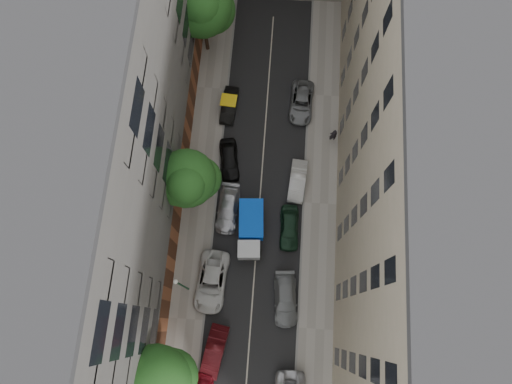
# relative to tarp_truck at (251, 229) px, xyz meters

# --- Properties ---
(ground) EXTENTS (120.00, 120.00, 0.00)m
(ground) POSITION_rel_tarp_truck_xyz_m (0.60, 3.07, -1.30)
(ground) COLOR #4C4C49
(ground) RESTS_ON ground
(road_surface) EXTENTS (8.00, 44.00, 0.02)m
(road_surface) POSITION_rel_tarp_truck_xyz_m (0.60, 3.07, -1.29)
(road_surface) COLOR black
(road_surface) RESTS_ON ground
(sidewalk_left) EXTENTS (3.00, 44.00, 0.15)m
(sidewalk_left) POSITION_rel_tarp_truck_xyz_m (-4.90, 3.07, -1.23)
(sidewalk_left) COLOR gray
(sidewalk_left) RESTS_ON ground
(sidewalk_right) EXTENTS (3.00, 44.00, 0.15)m
(sidewalk_right) POSITION_rel_tarp_truck_xyz_m (6.10, 3.07, -1.23)
(sidewalk_right) COLOR gray
(sidewalk_right) RESTS_ON ground
(building_left) EXTENTS (8.00, 44.00, 20.00)m
(building_left) POSITION_rel_tarp_truck_xyz_m (-10.40, 3.07, 8.70)
(building_left) COLOR #54514E
(building_left) RESTS_ON ground
(building_right) EXTENTS (8.00, 44.00, 20.00)m
(building_right) POSITION_rel_tarp_truck_xyz_m (11.60, 3.07, 8.70)
(building_right) COLOR tan
(building_right) RESTS_ON ground
(tarp_truck) EXTENTS (2.33, 5.24, 2.36)m
(tarp_truck) POSITION_rel_tarp_truck_xyz_m (0.00, 0.00, 0.00)
(tarp_truck) COLOR black
(tarp_truck) RESTS_ON ground
(car_left_1) EXTENTS (2.21, 4.51, 1.42)m
(car_left_1) POSITION_rel_tarp_truck_xyz_m (-2.20, -10.33, -0.59)
(car_left_1) COLOR #4A0E13
(car_left_1) RESTS_ON ground
(car_left_2) EXTENTS (2.87, 5.58, 1.51)m
(car_left_2) POSITION_rel_tarp_truck_xyz_m (-3.00, -4.73, -0.55)
(car_left_2) COLOR silver
(car_left_2) RESTS_ON ground
(car_left_3) EXTENTS (2.13, 4.70, 1.33)m
(car_left_3) POSITION_rel_tarp_truck_xyz_m (-2.20, 1.79, -0.63)
(car_left_3) COLOR #B3B3B8
(car_left_3) RESTS_ON ground
(car_left_4) EXTENTS (2.38, 4.44, 1.44)m
(car_left_4) POSITION_rel_tarp_truck_xyz_m (-2.50, 6.47, -0.58)
(car_left_4) COLOR black
(car_left_4) RESTS_ON ground
(car_left_5) EXTENTS (1.63, 3.96, 1.28)m
(car_left_5) POSITION_rel_tarp_truck_xyz_m (-3.00, 12.07, -0.66)
(car_left_5) COLOR black
(car_left_5) RESTS_ON ground
(car_right_1) EXTENTS (2.31, 4.86, 1.37)m
(car_right_1) POSITION_rel_tarp_truck_xyz_m (3.40, -5.73, -0.62)
(car_right_1) COLOR slate
(car_right_1) RESTS_ON ground
(car_right_2) EXTENTS (1.79, 4.22, 1.42)m
(car_right_2) POSITION_rel_tarp_truck_xyz_m (3.40, 0.47, -0.59)
(car_right_2) COLOR #152F1E
(car_right_2) RESTS_ON ground
(car_right_3) EXTENTS (1.71, 4.16, 1.34)m
(car_right_3) POSITION_rel_tarp_truck_xyz_m (3.91, 4.88, -0.63)
(car_right_3) COLOR silver
(car_right_3) RESTS_ON ground
(car_right_4) EXTENTS (2.37, 4.78, 1.30)m
(car_right_4) POSITION_rel_tarp_truck_xyz_m (3.92, 12.87, -0.65)
(car_right_4) COLOR slate
(car_right_4) RESTS_ON ground
(tree_mid) EXTENTS (5.05, 4.74, 8.55)m
(tree_mid) POSITION_rel_tarp_truck_xyz_m (-5.13, 2.58, 4.62)
(tree_mid) COLOR #382619
(tree_mid) RESTS_ON sidewalk_left
(tree_far) EXTENTS (5.87, 5.69, 9.47)m
(tree_far) POSITION_rel_tarp_truck_xyz_m (-5.70, 18.41, 5.13)
(tree_far) COLOR #382619
(tree_far) RESTS_ON sidewalk_left
(lamp_post) EXTENTS (0.36, 0.36, 6.87)m
(lamp_post) POSITION_rel_tarp_truck_xyz_m (-4.98, -5.45, 3.04)
(lamp_post) COLOR #185630
(lamp_post) RESTS_ON sidewalk_left
(pedestrian) EXTENTS (0.74, 0.53, 1.92)m
(pedestrian) POSITION_rel_tarp_truck_xyz_m (7.00, 9.48, -0.19)
(pedestrian) COLOR black
(pedestrian) RESTS_ON sidewalk_right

